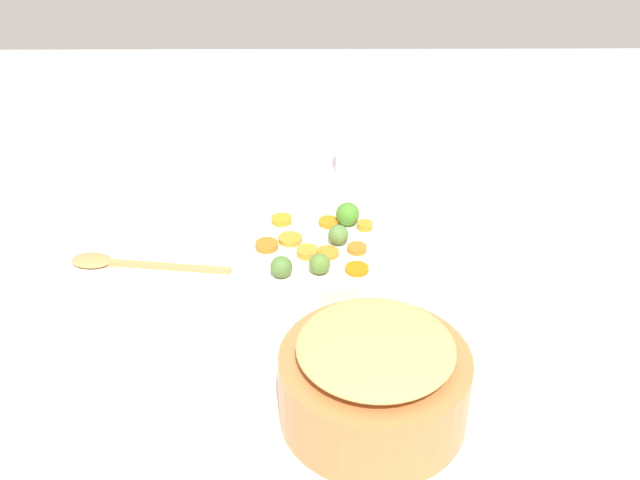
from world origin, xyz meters
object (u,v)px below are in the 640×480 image
serving_bowl_carrots (320,264)px  wooden_spoon (119,263)px  metal_pot (374,387)px  casserole_dish (383,155)px

serving_bowl_carrots → wooden_spoon: (-0.35, 0.05, -0.03)m
serving_bowl_carrots → wooden_spoon: 0.35m
wooden_spoon → metal_pot: bearing=-40.9°
serving_bowl_carrots → casserole_dish: size_ratio=1.30×
metal_pot → wooden_spoon: metal_pot is taller
serving_bowl_carrots → wooden_spoon: size_ratio=0.90×
serving_bowl_carrots → metal_pot: bearing=-77.6°
serving_bowl_carrots → wooden_spoon: bearing=171.7°
wooden_spoon → casserole_dish: (0.48, 0.34, 0.04)m
metal_pot → wooden_spoon: size_ratio=0.87×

